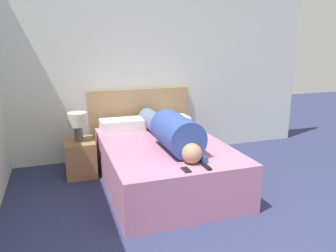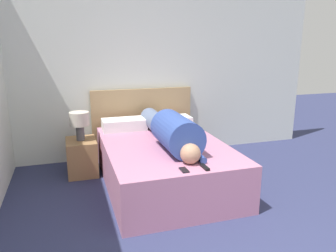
{
  "view_description": "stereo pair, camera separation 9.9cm",
  "coord_description": "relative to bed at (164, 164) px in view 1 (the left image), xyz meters",
  "views": [
    {
      "loc": [
        -1.32,
        -0.89,
        1.68
      ],
      "look_at": [
        -0.16,
        2.47,
        0.77
      ],
      "focal_mm": 35.0,
      "sensor_mm": 36.0,
      "label": 1
    },
    {
      "loc": [
        -1.23,
        -0.92,
        1.68
      ],
      "look_at": [
        -0.16,
        2.47,
        0.77
      ],
      "focal_mm": 35.0,
      "sensor_mm": 36.0,
      "label": 2
    }
  ],
  "objects": [
    {
      "name": "wall_back",
      "position": [
        0.16,
        1.18,
        1.04
      ],
      "size": [
        5.15,
        0.06,
        2.6
      ],
      "color": "silver",
      "rests_on": "ground_plane"
    },
    {
      "name": "bed",
      "position": [
        0.0,
        0.0,
        0.0
      ],
      "size": [
        1.38,
        1.99,
        0.52
      ],
      "color": "#B2708E",
      "rests_on": "ground_plane"
    },
    {
      "name": "headboard",
      "position": [
        0.0,
        1.11,
        0.25
      ],
      "size": [
        1.5,
        0.04,
        1.02
      ],
      "color": "tan",
      "rests_on": "ground_plane"
    },
    {
      "name": "nightstand",
      "position": [
        -0.93,
        0.64,
        -0.03
      ],
      "size": [
        0.38,
        0.48,
        0.46
      ],
      "color": "olive",
      "rests_on": "ground_plane"
    },
    {
      "name": "table_lamp",
      "position": [
        -0.93,
        0.64,
        0.45
      ],
      "size": [
        0.25,
        0.25,
        0.37
      ],
      "color": "#4C4C51",
      "rests_on": "nightstand"
    },
    {
      "name": "person_lying",
      "position": [
        0.06,
        -0.07,
        0.43
      ],
      "size": [
        0.4,
        1.75,
        0.4
      ],
      "color": "tan",
      "rests_on": "bed"
    },
    {
      "name": "pillow_near_headboard",
      "position": [
        -0.34,
        0.77,
        0.33
      ],
      "size": [
        0.59,
        0.31,
        0.15
      ],
      "color": "white",
      "rests_on": "bed"
    },
    {
      "name": "pillow_second",
      "position": [
        0.33,
        0.77,
        0.33
      ],
      "size": [
        0.56,
        0.31,
        0.14
      ],
      "color": "white",
      "rests_on": "bed"
    },
    {
      "name": "tv_remote",
      "position": [
        0.14,
        -0.87,
        0.27
      ],
      "size": [
        0.04,
        0.15,
        0.02
      ],
      "color": "black",
      "rests_on": "bed"
    },
    {
      "name": "cell_phone",
      "position": [
        -0.07,
        -0.86,
        0.26
      ],
      "size": [
        0.06,
        0.13,
        0.01
      ],
      "color": "black",
      "rests_on": "bed"
    }
  ]
}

